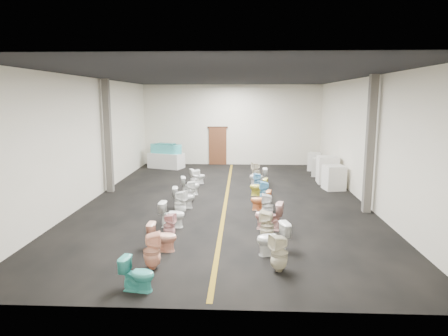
{
  "coord_description": "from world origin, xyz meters",
  "views": [
    {
      "loc": [
        0.58,
        -14.61,
        3.76
      ],
      "look_at": [
        -0.13,
        1.0,
        1.01
      ],
      "focal_mm": 32.0,
      "sensor_mm": 36.0,
      "label": 1
    }
  ],
  "objects_px": {
    "toilet_left_3": "(169,226)",
    "toilet_right_6": "(265,192)",
    "toilet_left_8": "(190,185)",
    "toilet_left_1": "(152,251)",
    "toilet_left_2": "(162,237)",
    "toilet_right_0": "(279,253)",
    "toilet_right_10": "(256,171)",
    "toilet_left_5": "(180,203)",
    "toilet_right_2": "(267,226)",
    "toilet_left_7": "(190,191)",
    "toilet_right_8": "(258,182)",
    "toilet_right_4": "(268,206)",
    "bathtub": "(166,148)",
    "toilet_right_1": "(273,239)",
    "toilet_left_0": "(138,274)",
    "appliance_crate_c": "(320,167)",
    "toilet_left_9": "(195,179)",
    "toilet_left_10": "(198,176)",
    "appliance_crate_b": "(327,170)",
    "toilet_right_5": "(261,200)",
    "toilet_right_9": "(258,177)",
    "toilet_left_4": "(172,214)",
    "display_table": "(166,160)",
    "toilet_left_6": "(183,197)",
    "toilet_right_7": "(259,187)",
    "toilet_right_3": "(269,216)",
    "appliance_crate_a": "(334,178)",
    "appliance_crate_d": "(315,162)"
  },
  "relations": [
    {
      "from": "appliance_crate_c",
      "to": "toilet_left_1",
      "type": "xyz_separation_m",
      "value": [
        -5.79,
        -11.05,
        -0.02
      ]
    },
    {
      "from": "toilet_left_8",
      "to": "toilet_left_5",
      "type": "bearing_deg",
      "value": 170.29
    },
    {
      "from": "toilet_right_4",
      "to": "toilet_right_9",
      "type": "distance_m",
      "value": 4.88
    },
    {
      "from": "toilet_left_5",
      "to": "toilet_right_0",
      "type": "relative_size",
      "value": 0.99
    },
    {
      "from": "toilet_left_1",
      "to": "toilet_left_0",
      "type": "bearing_deg",
      "value": 162.55
    },
    {
      "from": "toilet_right_3",
      "to": "toilet_right_5",
      "type": "height_order",
      "value": "toilet_right_3"
    },
    {
      "from": "appliance_crate_c",
      "to": "toilet_right_0",
      "type": "bearing_deg",
      "value": -105.12
    },
    {
      "from": "toilet_right_4",
      "to": "toilet_right_5",
      "type": "relative_size",
      "value": 1.14
    },
    {
      "from": "toilet_left_4",
      "to": "toilet_right_2",
      "type": "relative_size",
      "value": 0.93
    },
    {
      "from": "bathtub",
      "to": "toilet_left_2",
      "type": "bearing_deg",
      "value": -59.35
    },
    {
      "from": "toilet_left_7",
      "to": "toilet_right_8",
      "type": "xyz_separation_m",
      "value": [
        2.54,
        1.9,
        -0.03
      ]
    },
    {
      "from": "toilet_left_2",
      "to": "toilet_left_9",
      "type": "bearing_deg",
      "value": 1.51
    },
    {
      "from": "toilet_left_7",
      "to": "toilet_right_1",
      "type": "height_order",
      "value": "toilet_right_1"
    },
    {
      "from": "display_table",
      "to": "toilet_right_5",
      "type": "xyz_separation_m",
      "value": [
        4.76,
        -8.12,
        -0.06
      ]
    },
    {
      "from": "toilet_left_6",
      "to": "toilet_right_7",
      "type": "height_order",
      "value": "toilet_left_6"
    },
    {
      "from": "toilet_left_4",
      "to": "appliance_crate_b",
      "type": "bearing_deg",
      "value": -37.21
    },
    {
      "from": "toilet_right_2",
      "to": "toilet_right_9",
      "type": "relative_size",
      "value": 1.06
    },
    {
      "from": "appliance_crate_d",
      "to": "toilet_left_4",
      "type": "bearing_deg",
      "value": -121.48
    },
    {
      "from": "toilet_left_5",
      "to": "toilet_right_10",
      "type": "height_order",
      "value": "toilet_right_10"
    },
    {
      "from": "appliance_crate_b",
      "to": "toilet_right_6",
      "type": "bearing_deg",
      "value": -130.01
    },
    {
      "from": "toilet_right_1",
      "to": "toilet_left_0",
      "type": "bearing_deg",
      "value": -69.62
    },
    {
      "from": "toilet_right_0",
      "to": "toilet_right_10",
      "type": "relative_size",
      "value": 0.99
    },
    {
      "from": "toilet_left_0",
      "to": "toilet_right_0",
      "type": "xyz_separation_m",
      "value": [
        2.86,
        1.01,
        0.08
      ]
    },
    {
      "from": "toilet_left_7",
      "to": "toilet_right_9",
      "type": "height_order",
      "value": "toilet_left_7"
    },
    {
      "from": "toilet_left_9",
      "to": "toilet_left_10",
      "type": "height_order",
      "value": "toilet_left_9"
    },
    {
      "from": "toilet_left_10",
      "to": "toilet_right_2",
      "type": "relative_size",
      "value": 0.83
    },
    {
      "from": "appliance_crate_a",
      "to": "toilet_right_3",
      "type": "bearing_deg",
      "value": -120.0
    },
    {
      "from": "toilet_right_5",
      "to": "toilet_right_8",
      "type": "relative_size",
      "value": 0.97
    },
    {
      "from": "toilet_right_5",
      "to": "appliance_crate_c",
      "type": "bearing_deg",
      "value": 162.09
    },
    {
      "from": "toilet_left_1",
      "to": "toilet_right_4",
      "type": "distance_m",
      "value": 4.81
    },
    {
      "from": "toilet_left_8",
      "to": "toilet_left_10",
      "type": "bearing_deg",
      "value": -12.72
    },
    {
      "from": "toilet_right_5",
      "to": "toilet_left_1",
      "type": "bearing_deg",
      "value": -19.32
    },
    {
      "from": "toilet_left_5",
      "to": "toilet_left_6",
      "type": "xyz_separation_m",
      "value": [
        -0.05,
        0.97,
        -0.05
      ]
    },
    {
      "from": "display_table",
      "to": "toilet_left_3",
      "type": "bearing_deg",
      "value": -78.85
    },
    {
      "from": "toilet_left_0",
      "to": "toilet_right_0",
      "type": "height_order",
      "value": "toilet_right_0"
    },
    {
      "from": "toilet_left_9",
      "to": "appliance_crate_c",
      "type": "bearing_deg",
      "value": -77.31
    },
    {
      "from": "toilet_left_3",
      "to": "toilet_right_6",
      "type": "relative_size",
      "value": 0.87
    },
    {
      "from": "toilet_left_2",
      "to": "toilet_right_3",
      "type": "xyz_separation_m",
      "value": [
        2.74,
        1.78,
        0.05
      ]
    },
    {
      "from": "toilet_left_7",
      "to": "toilet_right_10",
      "type": "distance_m",
      "value": 4.64
    },
    {
      "from": "toilet_left_1",
      "to": "toilet_right_0",
      "type": "relative_size",
      "value": 1.0
    },
    {
      "from": "toilet_left_4",
      "to": "toilet_right_6",
      "type": "relative_size",
      "value": 0.94
    },
    {
      "from": "toilet_left_4",
      "to": "toilet_right_3",
      "type": "xyz_separation_m",
      "value": [
        2.82,
        -0.1,
        0.03
      ]
    },
    {
      "from": "bathtub",
      "to": "toilet_right_1",
      "type": "height_order",
      "value": "bathtub"
    },
    {
      "from": "bathtub",
      "to": "toilet_left_4",
      "type": "distance_m",
      "value": 10.25
    },
    {
      "from": "toilet_left_0",
      "to": "toilet_right_7",
      "type": "relative_size",
      "value": 0.98
    },
    {
      "from": "toilet_left_1",
      "to": "toilet_left_2",
      "type": "bearing_deg",
      "value": -15.24
    },
    {
      "from": "toilet_left_9",
      "to": "toilet_right_0",
      "type": "bearing_deg",
      "value": -176.78
    },
    {
      "from": "toilet_left_5",
      "to": "toilet_right_2",
      "type": "height_order",
      "value": "toilet_left_5"
    },
    {
      "from": "toilet_left_3",
      "to": "toilet_left_8",
      "type": "xyz_separation_m",
      "value": [
        -0.08,
        4.98,
        0.01
      ]
    },
    {
      "from": "toilet_left_0",
      "to": "toilet_left_1",
      "type": "bearing_deg",
      "value": 6.06
    }
  ]
}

